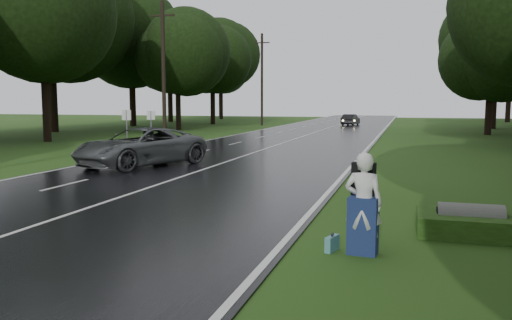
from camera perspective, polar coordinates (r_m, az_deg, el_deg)
The scene contains 17 objects.
ground at distance 15.46m, azimuth -15.73°, elevation -4.46°, with size 160.00×160.00×0.00m, color #274A16.
road at distance 33.94m, azimuth 2.53°, elevation 1.70°, with size 12.00×140.00×0.04m, color black.
lane_center at distance 33.93m, azimuth 2.53°, elevation 1.74°, with size 0.12×140.00×0.01m, color silver.
grey_car at distance 23.21m, azimuth -12.62°, elevation 1.43°, with size 2.78×6.02×1.67m, color #4A4E4F.
far_car at distance 61.38m, azimuth 10.39°, elevation 4.39°, with size 1.36×3.91×1.29m, color black.
hitchhiker at distance 9.95m, azimuth 11.75°, elevation -5.10°, with size 0.76×0.69×1.95m.
suitcase at distance 10.19m, azimuth 8.39°, elevation -9.10°, with size 0.12×0.42×0.30m, color teal.
culvert at distance 12.28m, azimuth 22.48°, elevation -7.56°, with size 0.68×0.68×1.35m, color slate.
utility_pole_mid at distance 37.39m, azimuth -10.01°, elevation 2.03°, with size 1.80×0.28×9.74m, color black, non-canonical shape.
utility_pole_far at distance 61.06m, azimuth 0.65°, elevation 3.85°, with size 1.80×0.28×10.64m, color black, non-canonical shape.
road_sign_a at distance 30.35m, azimuth -13.99°, elevation 0.90°, with size 0.57×0.10×2.37m, color white, non-canonical shape.
road_sign_b at distance 32.86m, azimuth -11.44°, elevation 1.38°, with size 0.54×0.10×2.26m, color white, non-canonical shape.
tree_left_d at distance 39.63m, azimuth -21.99°, elevation 1.90°, with size 10.22×10.22×15.96m, color black, non-canonical shape.
tree_left_e at distance 52.19m, azimuth -8.53°, elevation 3.31°, with size 8.48×8.48×13.24m, color black, non-canonical shape.
tree_left_f at distance 64.54m, azimuth -4.77°, elevation 3.97°, with size 9.23×9.23×14.42m, color black, non-canonical shape.
tree_right_e at distance 48.21m, azimuth 24.17°, elevation 2.55°, with size 7.18×7.18×11.21m, color black, non-canonical shape.
tree_right_f at distance 59.02m, azimuth 24.61°, elevation 3.16°, with size 11.01×11.01×17.20m, color black, non-canonical shape.
Camera 1 is at (8.15, -12.82, 2.89)m, focal length 36.26 mm.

